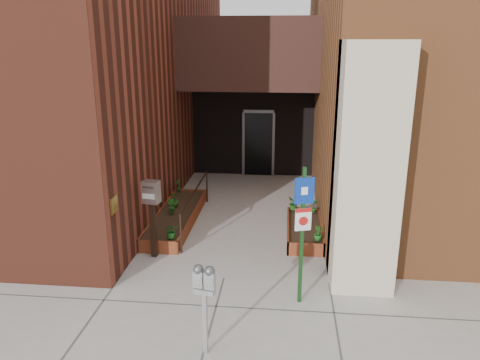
# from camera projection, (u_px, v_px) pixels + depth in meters

# --- Properties ---
(ground) EXTENTS (80.00, 80.00, 0.00)m
(ground) POSITION_uv_depth(u_px,v_px,m) (224.00, 278.00, 8.98)
(ground) COLOR #9E9991
(ground) RESTS_ON ground
(architecture) EXTENTS (20.00, 14.60, 10.00)m
(architecture) POSITION_uv_depth(u_px,v_px,m) (247.00, 19.00, 14.13)
(architecture) COLOR maroon
(architecture) RESTS_ON ground
(planter_left) EXTENTS (0.90, 3.60, 0.30)m
(planter_left) POSITION_uv_depth(u_px,v_px,m) (177.00, 218.00, 11.66)
(planter_left) COLOR maroon
(planter_left) RESTS_ON ground
(planter_right) EXTENTS (0.80, 2.20, 0.30)m
(planter_right) POSITION_uv_depth(u_px,v_px,m) (304.00, 230.00, 10.88)
(planter_right) COLOR maroon
(planter_right) RESTS_ON ground
(handrail) EXTENTS (0.04, 3.34, 0.90)m
(handrail) POSITION_uv_depth(u_px,v_px,m) (195.00, 196.00, 11.39)
(handrail) COLOR black
(handrail) RESTS_ON ground
(parking_meter) EXTENTS (0.33, 0.18, 1.41)m
(parking_meter) POSITION_uv_depth(u_px,v_px,m) (204.00, 286.00, 6.53)
(parking_meter) COLOR #A1A1A4
(parking_meter) RESTS_ON ground
(sign_post) EXTENTS (0.32, 0.13, 2.44)m
(sign_post) POSITION_uv_depth(u_px,v_px,m) (303.00, 222.00, 7.74)
(sign_post) COLOR #163E17
(sign_post) RESTS_ON ground
(payment_dropbox) EXTENTS (0.37, 0.30, 1.66)m
(payment_dropbox) POSITION_uv_depth(u_px,v_px,m) (152.00, 203.00, 9.55)
(payment_dropbox) COLOR black
(payment_dropbox) RESTS_ON ground
(shrub_left_a) EXTENTS (0.38, 0.38, 0.33)m
(shrub_left_a) POSITION_uv_depth(u_px,v_px,m) (171.00, 231.00, 10.02)
(shrub_left_a) COLOR #185719
(shrub_left_a) RESTS_ON planter_left
(shrub_left_b) EXTENTS (0.27, 0.27, 0.35)m
(shrub_left_b) POSITION_uv_depth(u_px,v_px,m) (171.00, 206.00, 11.46)
(shrub_left_b) COLOR #1D5618
(shrub_left_b) RESTS_ON planter_left
(shrub_left_c) EXTENTS (0.25, 0.25, 0.37)m
(shrub_left_c) POSITION_uv_depth(u_px,v_px,m) (174.00, 199.00, 11.92)
(shrub_left_c) COLOR #245618
(shrub_left_c) RESTS_ON planter_left
(shrub_left_d) EXTENTS (0.26, 0.26, 0.35)m
(shrub_left_d) POSITION_uv_depth(u_px,v_px,m) (179.00, 185.00, 13.12)
(shrub_left_d) COLOR #20621C
(shrub_left_d) RESTS_ON planter_left
(shrub_right_a) EXTENTS (0.25, 0.25, 0.32)m
(shrub_right_a) POSITION_uv_depth(u_px,v_px,m) (318.00, 233.00, 9.91)
(shrub_right_a) COLOR #1C5E1A
(shrub_right_a) RESTS_ON planter_right
(shrub_right_b) EXTENTS (0.27, 0.27, 0.37)m
(shrub_right_b) POSITION_uv_depth(u_px,v_px,m) (314.00, 206.00, 11.47)
(shrub_right_b) COLOR #19581A
(shrub_right_b) RESTS_ON planter_right
(shrub_right_c) EXTENTS (0.31, 0.31, 0.34)m
(shrub_right_c) POSITION_uv_depth(u_px,v_px,m) (294.00, 204.00, 11.67)
(shrub_right_c) COLOR #1D5016
(shrub_right_c) RESTS_ON planter_right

